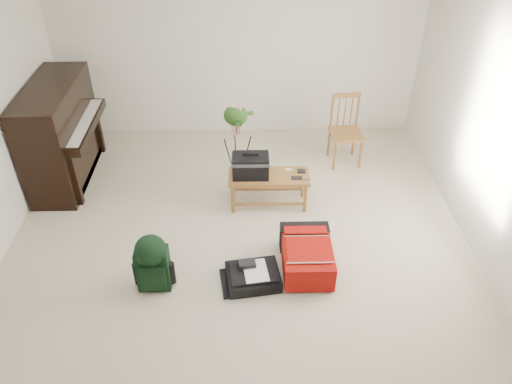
{
  "coord_description": "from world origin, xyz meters",
  "views": [
    {
      "loc": [
        0.06,
        -3.83,
        3.7
      ],
      "look_at": [
        0.18,
        0.35,
        0.6
      ],
      "focal_mm": 35.0,
      "sensor_mm": 36.0,
      "label": 1
    }
  ],
  "objects_px": {
    "black_duffel": "(253,276)",
    "red_suitcase": "(306,252)",
    "dining_chair": "(346,131)",
    "piano": "(62,135)",
    "green_backpack": "(152,261)",
    "bench": "(256,169)",
    "flower_stand": "(237,148)"
  },
  "relations": [
    {
      "from": "piano",
      "to": "bench",
      "type": "bearing_deg",
      "value": -15.84
    },
    {
      "from": "piano",
      "to": "green_backpack",
      "type": "xyz_separation_m",
      "value": [
        1.36,
        -1.97,
        -0.26
      ]
    },
    {
      "from": "piano",
      "to": "bench",
      "type": "height_order",
      "value": "piano"
    },
    {
      "from": "piano",
      "to": "black_duffel",
      "type": "relative_size",
      "value": 2.62
    },
    {
      "from": "piano",
      "to": "dining_chair",
      "type": "height_order",
      "value": "piano"
    },
    {
      "from": "red_suitcase",
      "to": "green_backpack",
      "type": "distance_m",
      "value": 1.55
    },
    {
      "from": "flower_stand",
      "to": "dining_chair",
      "type": "bearing_deg",
      "value": 42.71
    },
    {
      "from": "dining_chair",
      "to": "red_suitcase",
      "type": "bearing_deg",
      "value": -114.65
    },
    {
      "from": "dining_chair",
      "to": "flower_stand",
      "type": "bearing_deg",
      "value": -163.09
    },
    {
      "from": "black_duffel",
      "to": "bench",
      "type": "bearing_deg",
      "value": 79.03
    },
    {
      "from": "red_suitcase",
      "to": "flower_stand",
      "type": "relative_size",
      "value": 0.63
    },
    {
      "from": "black_duffel",
      "to": "piano",
      "type": "bearing_deg",
      "value": 132.22
    },
    {
      "from": "dining_chair",
      "to": "red_suitcase",
      "type": "xyz_separation_m",
      "value": [
        -0.72,
        -1.96,
        -0.29
      ]
    },
    {
      "from": "piano",
      "to": "green_backpack",
      "type": "height_order",
      "value": "piano"
    },
    {
      "from": "green_backpack",
      "to": "red_suitcase",
      "type": "bearing_deg",
      "value": 10.16
    },
    {
      "from": "piano",
      "to": "black_duffel",
      "type": "xyz_separation_m",
      "value": [
        2.32,
        -1.94,
        -0.52
      ]
    },
    {
      "from": "bench",
      "to": "flower_stand",
      "type": "distance_m",
      "value": 0.44
    },
    {
      "from": "dining_chair",
      "to": "flower_stand",
      "type": "xyz_separation_m",
      "value": [
        -1.43,
        -0.56,
        0.11
      ]
    },
    {
      "from": "green_backpack",
      "to": "bench",
      "type": "bearing_deg",
      "value": 51.59
    },
    {
      "from": "bench",
      "to": "green_backpack",
      "type": "bearing_deg",
      "value": -127.97
    },
    {
      "from": "dining_chair",
      "to": "black_duffel",
      "type": "bearing_deg",
      "value": -124.5
    },
    {
      "from": "piano",
      "to": "black_duffel",
      "type": "distance_m",
      "value": 3.07
    },
    {
      "from": "green_backpack",
      "to": "flower_stand",
      "type": "bearing_deg",
      "value": 64.4
    },
    {
      "from": "red_suitcase",
      "to": "dining_chair",
      "type": "bearing_deg",
      "value": 70.18
    },
    {
      "from": "black_duffel",
      "to": "red_suitcase",
      "type": "bearing_deg",
      "value": 15.22
    },
    {
      "from": "green_backpack",
      "to": "black_duffel",
      "type": "bearing_deg",
      "value": 2.05
    },
    {
      "from": "flower_stand",
      "to": "piano",
      "type": "bearing_deg",
      "value": -166.54
    },
    {
      "from": "piano",
      "to": "flower_stand",
      "type": "bearing_deg",
      "value": -7.88
    },
    {
      "from": "dining_chair",
      "to": "green_backpack",
      "type": "relative_size",
      "value": 1.49
    },
    {
      "from": "piano",
      "to": "dining_chair",
      "type": "relative_size",
      "value": 1.62
    },
    {
      "from": "flower_stand",
      "to": "red_suitcase",
      "type": "bearing_deg",
      "value": -42.0
    },
    {
      "from": "bench",
      "to": "green_backpack",
      "type": "xyz_separation_m",
      "value": [
        -1.03,
        -1.29,
        -0.16
      ]
    }
  ]
}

